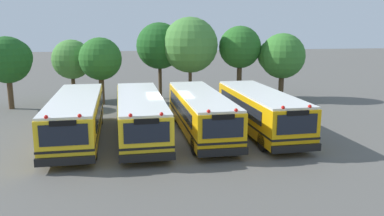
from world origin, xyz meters
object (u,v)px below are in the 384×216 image
(tree_3, at_px, (162,45))
(tree_5, at_px, (239,47))
(tree_1, at_px, (72,59))
(tree_6, at_px, (280,56))
(school_bus_1, at_px, (140,114))
(tree_0, at_px, (9,59))
(tree_2, at_px, (101,59))
(school_bus_2, at_px, (201,112))
(school_bus_0, at_px, (76,116))
(tree_4, at_px, (190,45))
(school_bus_3, at_px, (260,110))

(tree_3, xyz_separation_m, tree_5, (6.62, -0.96, -0.22))
(tree_1, xyz_separation_m, tree_6, (17.55, -2.10, 0.15))
(tree_3, height_order, tree_5, tree_3)
(school_bus_1, xyz_separation_m, tree_0, (-9.37, 9.61, 2.47))
(tree_5, bearing_deg, tree_2, -176.83)
(tree_3, bearing_deg, tree_0, -169.40)
(school_bus_1, xyz_separation_m, tree_5, (9.03, 10.85, 3.13))
(tree_0, bearing_deg, tree_3, 10.60)
(tree_0, distance_m, tree_6, 21.80)
(school_bus_1, bearing_deg, school_bus_2, 179.87)
(school_bus_0, distance_m, tree_1, 12.37)
(tree_0, height_order, tree_1, tree_0)
(tree_2, distance_m, tree_6, 15.08)
(tree_0, bearing_deg, tree_5, 3.85)
(school_bus_0, distance_m, tree_6, 18.97)
(school_bus_2, relative_size, tree_2, 1.94)
(tree_1, distance_m, tree_2, 3.09)
(school_bus_0, relative_size, tree_6, 1.83)
(tree_1, relative_size, tree_4, 0.74)
(school_bus_2, relative_size, tree_3, 1.59)
(tree_0, distance_m, tree_4, 14.11)
(school_bus_1, distance_m, tree_5, 14.46)
(tree_2, xyz_separation_m, tree_6, (15.08, -0.25, 0.08))
(school_bus_0, height_order, school_bus_1, school_bus_0)
(tree_4, height_order, tree_5, tree_4)
(school_bus_0, distance_m, tree_0, 11.51)
(tree_0, bearing_deg, tree_4, 3.76)
(tree_6, bearing_deg, tree_5, 165.20)
(school_bus_3, distance_m, tree_3, 13.40)
(tree_0, height_order, tree_3, tree_3)
(tree_6, bearing_deg, school_bus_0, -148.06)
(school_bus_2, height_order, tree_3, tree_3)
(school_bus_0, relative_size, school_bus_3, 1.05)
(school_bus_2, bearing_deg, school_bus_3, 173.98)
(tree_1, relative_size, tree_6, 0.91)
(tree_1, xyz_separation_m, tree_2, (2.48, -1.85, 0.07))
(tree_4, bearing_deg, school_bus_0, -127.97)
(school_bus_3, bearing_deg, school_bus_1, -3.64)
(tree_1, distance_m, tree_5, 14.23)
(school_bus_2, relative_size, tree_0, 1.89)
(school_bus_2, xyz_separation_m, school_bus_3, (3.55, -0.34, 0.03))
(school_bus_0, height_order, school_bus_2, school_bus_0)
(tree_2, bearing_deg, tree_1, 143.18)
(school_bus_1, xyz_separation_m, tree_4, (4.68, 10.54, 3.36))
(tree_1, bearing_deg, tree_4, -8.83)
(tree_5, relative_size, tree_6, 1.11)
(school_bus_1, bearing_deg, tree_1, -67.79)
(school_bus_1, height_order, tree_3, tree_3)
(school_bus_1, distance_m, tree_4, 12.01)
(school_bus_3, distance_m, tree_2, 14.50)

